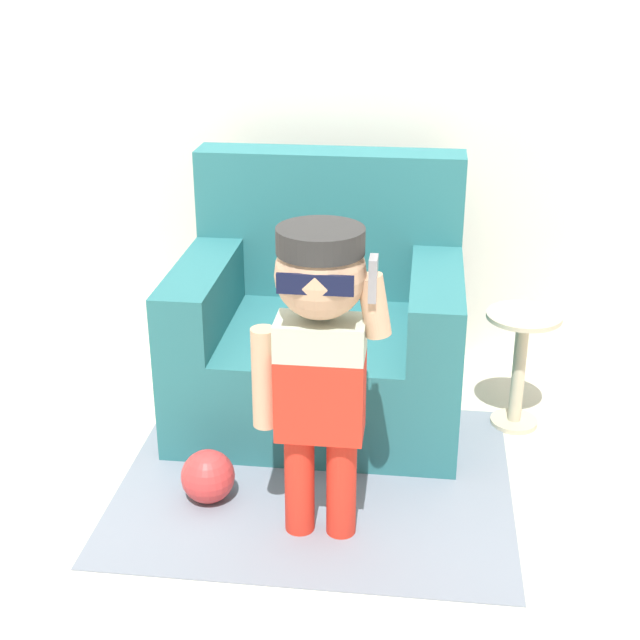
# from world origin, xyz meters

# --- Properties ---
(ground_plane) EXTENTS (10.00, 10.00, 0.00)m
(ground_plane) POSITION_xyz_m (0.00, 0.00, 0.00)
(ground_plane) COLOR beige
(wall_back) EXTENTS (10.00, 0.05, 2.60)m
(wall_back) POSITION_xyz_m (0.00, 0.79, 1.30)
(wall_back) COLOR silver
(wall_back) RESTS_ON ground_plane
(armchair) EXTENTS (1.10, 0.92, 1.01)m
(armchair) POSITION_xyz_m (0.16, 0.20, 0.35)
(armchair) COLOR #286B70
(armchair) RESTS_ON ground_plane
(person_child) EXTENTS (0.43, 0.32, 1.05)m
(person_child) POSITION_xyz_m (0.26, -0.67, 0.70)
(person_child) COLOR red
(person_child) RESTS_ON ground_plane
(side_table) EXTENTS (0.29, 0.29, 0.48)m
(side_table) POSITION_xyz_m (0.95, 0.13, 0.29)
(side_table) COLOR beige
(side_table) RESTS_ON ground_plane
(rug) EXTENTS (1.39, 1.17, 0.01)m
(rug) POSITION_xyz_m (0.21, -0.38, 0.00)
(rug) COLOR gray
(rug) RESTS_ON ground_plane
(toy_ball) EXTENTS (0.19, 0.19, 0.19)m
(toy_ball) POSITION_xyz_m (-0.15, -0.54, 0.09)
(toy_ball) COLOR #D13838
(toy_ball) RESTS_ON ground_plane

